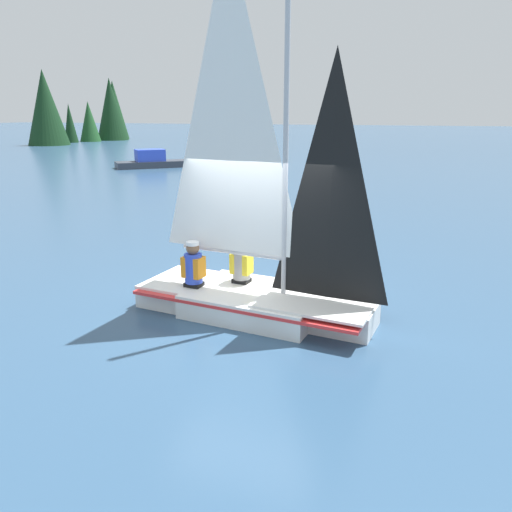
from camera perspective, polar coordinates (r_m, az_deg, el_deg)
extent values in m
plane|color=#2D4C6B|center=(8.40, 0.00, -6.47)|extent=(260.00, 260.00, 0.00)
cube|color=white|center=(8.33, 0.00, -5.25)|extent=(1.77, 2.29, 0.39)
cube|color=white|center=(7.85, 10.18, -6.89)|extent=(0.95, 0.98, 0.39)
cube|color=white|center=(9.05, -8.78, -3.69)|extent=(1.42, 1.03, 0.39)
cube|color=red|center=(8.29, 0.00, -4.45)|extent=(1.96, 3.97, 0.05)
cube|color=silver|center=(7.89, 7.10, -4.98)|extent=(1.61, 1.89, 0.04)
cylinder|color=#B7B7BC|center=(7.57, 3.47, 15.43)|extent=(0.08, 0.08, 5.51)
cylinder|color=#B7B7BC|center=(8.26, -2.77, 0.48)|extent=(0.26, 1.86, 0.07)
pyramid|color=white|center=(7.96, -3.01, 17.37)|extent=(0.23, 1.76, 4.74)
pyramid|color=black|center=(7.38, 8.70, 8.67)|extent=(0.18, 1.32, 3.62)
cube|color=black|center=(9.35, -11.36, -3.54)|extent=(0.04, 0.08, 0.27)
cube|color=black|center=(8.73, -1.64, -3.98)|extent=(0.27, 0.30, 0.45)
cylinder|color=gray|center=(8.58, -1.67, -1.00)|extent=(0.33, 0.33, 0.50)
cube|color=yellow|center=(8.57, -1.67, -0.84)|extent=(0.29, 0.36, 0.35)
sphere|color=brown|center=(8.48, -1.69, 1.26)|extent=(0.22, 0.22, 0.22)
cube|color=black|center=(8.60, -7.05, -4.41)|extent=(0.27, 0.30, 0.45)
cylinder|color=blue|center=(8.45, -7.16, -1.39)|extent=(0.33, 0.33, 0.50)
cube|color=orange|center=(8.44, -7.17, -1.23)|extent=(0.29, 0.36, 0.35)
sphere|color=brown|center=(8.35, -7.25, 0.89)|extent=(0.22, 0.22, 0.22)
cylinder|color=white|center=(8.33, -7.27, 1.44)|extent=(0.23, 0.23, 0.06)
cube|color=#333842|center=(31.50, -11.31, 10.26)|extent=(4.32, 4.51, 0.38)
cube|color=blue|center=(31.38, -12.02, 11.20)|extent=(1.99, 2.02, 0.70)
cube|color=black|center=(32.11, -6.85, 10.63)|extent=(0.34, 0.34, 0.46)
cone|color=#143319|center=(56.45, -22.91, 15.35)|extent=(4.09, 4.09, 7.36)
cone|color=#143319|center=(60.52, -20.50, 14.03)|extent=(1.53, 1.53, 4.16)
cone|color=#1E4C23|center=(61.96, -18.53, 14.37)|extent=(2.36, 2.36, 4.45)
cone|color=#143319|center=(64.44, -16.25, 15.80)|extent=(3.70, 3.70, 7.16)
cone|color=#193D1E|center=(66.84, -15.92, 15.75)|extent=(3.30, 3.30, 7.01)
sphere|color=red|center=(18.78, 2.08, 6.79)|extent=(0.55, 0.55, 0.55)
cylinder|color=black|center=(18.71, 2.10, 8.31)|extent=(0.06, 0.06, 0.61)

